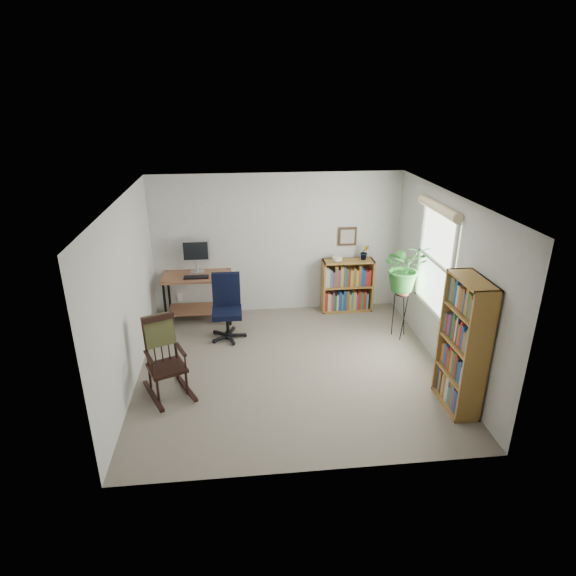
{
  "coord_description": "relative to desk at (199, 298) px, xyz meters",
  "views": [
    {
      "loc": [
        -0.67,
        -5.79,
        3.61
      ],
      "look_at": [
        0.0,
        0.4,
        1.05
      ],
      "focal_mm": 30.0,
      "sensor_mm": 36.0,
      "label": 1
    }
  ],
  "objects": [
    {
      "name": "spider_plant",
      "position": [
        3.17,
        -0.95,
        1.12
      ],
      "size": [
        1.69,
        1.88,
        1.46
      ],
      "primitive_type": "imported",
      "color": "#216022",
      "rests_on": "plant_stand"
    },
    {
      "name": "rocking_chair",
      "position": [
        -0.26,
        -2.15,
        0.12
      ],
      "size": [
        0.86,
        1.05,
        1.05
      ],
      "primitive_type": null,
      "rotation": [
        0.0,
        0.0,
        0.41
      ],
      "color": "black",
      "rests_on": "floor"
    },
    {
      "name": "framed_picture",
      "position": [
        2.56,
        0.27,
        0.9
      ],
      "size": [
        0.32,
        0.04,
        0.32
      ],
      "primitive_type": null,
      "color": "black",
      "rests_on": "wall_back"
    },
    {
      "name": "low_bookshelf",
      "position": [
        2.56,
        0.12,
        0.06
      ],
      "size": [
        0.88,
        0.29,
        0.93
      ],
      "primitive_type": null,
      "color": "olive",
      "rests_on": "floor"
    },
    {
      "name": "window",
      "position": [
        3.43,
        -1.4,
        1.0
      ],
      "size": [
        0.12,
        1.2,
        1.5
      ],
      "primitive_type": null,
      "color": "white",
      "rests_on": "wall_right"
    },
    {
      "name": "keyboard",
      "position": [
        0.0,
        -0.12,
        0.42
      ],
      "size": [
        0.4,
        0.15,
        0.02
      ],
      "primitive_type": "cube",
      "color": "black",
      "rests_on": "desk"
    },
    {
      "name": "tall_bookshelf",
      "position": [
        3.29,
        -2.77,
        0.43
      ],
      "size": [
        0.31,
        0.73,
        1.67
      ],
      "primitive_type": null,
      "color": "olive",
      "rests_on": "floor"
    },
    {
      "name": "potted_plant_small",
      "position": [
        2.84,
        0.13,
        0.58
      ],
      "size": [
        0.13,
        0.24,
        0.11
      ],
      "primitive_type": "imported",
      "color": "#216022",
      "rests_on": "low_bookshelf"
    },
    {
      "name": "desk",
      "position": [
        0.0,
        0.0,
        0.0
      ],
      "size": [
        1.12,
        0.62,
        0.81
      ],
      "primitive_type": null,
      "color": "#8E5A3F",
      "rests_on": "floor"
    },
    {
      "name": "plant_stand",
      "position": [
        3.17,
        -0.95,
        0.02
      ],
      "size": [
        0.28,
        0.28,
        0.86
      ],
      "primitive_type": null,
      "rotation": [
        0.0,
        0.0,
        0.2
      ],
      "color": "black",
      "rests_on": "floor"
    },
    {
      "name": "ceiling",
      "position": [
        1.37,
        -1.7,
        2.0
      ],
      "size": [
        4.2,
        4.0,
        0.0
      ],
      "primitive_type": "cube",
      "color": "silver",
      "rests_on": "ground"
    },
    {
      "name": "monitor",
      "position": [
        0.0,
        0.14,
        0.68
      ],
      "size": [
        0.46,
        0.16,
        0.56
      ],
      "primitive_type": null,
      "color": "#ACACB1",
      "rests_on": "desk"
    },
    {
      "name": "wall_front",
      "position": [
        1.37,
        -3.7,
        0.8
      ],
      "size": [
        4.2,
        0.0,
        2.4
      ],
      "primitive_type": "cube",
      "color": "#BBBBB6",
      "rests_on": "ground"
    },
    {
      "name": "wall_right",
      "position": [
        3.47,
        -1.7,
        0.8
      ],
      "size": [
        0.0,
        4.0,
        2.4
      ],
      "primitive_type": "cube",
      "color": "#BBBBB6",
      "rests_on": "ground"
    },
    {
      "name": "office_chair",
      "position": [
        0.48,
        -0.72,
        0.12
      ],
      "size": [
        0.57,
        0.57,
        1.04
      ],
      "primitive_type": null,
      "rotation": [
        0.0,
        0.0,
        -0.0
      ],
      "color": "black",
      "rests_on": "floor"
    },
    {
      "name": "floor",
      "position": [
        1.37,
        -1.7,
        -0.4
      ],
      "size": [
        4.2,
        4.0,
        0.0
      ],
      "primitive_type": "cube",
      "color": "gray",
      "rests_on": "ground"
    },
    {
      "name": "wall_back",
      "position": [
        1.37,
        0.3,
        0.8
      ],
      "size": [
        4.2,
        0.0,
        2.4
      ],
      "primitive_type": "cube",
      "color": "#BBBBB6",
      "rests_on": "ground"
    },
    {
      "name": "wall_left",
      "position": [
        -0.73,
        -1.7,
        0.8
      ],
      "size": [
        0.0,
        4.0,
        2.4
      ],
      "primitive_type": "cube",
      "color": "#BBBBB6",
      "rests_on": "ground"
    }
  ]
}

